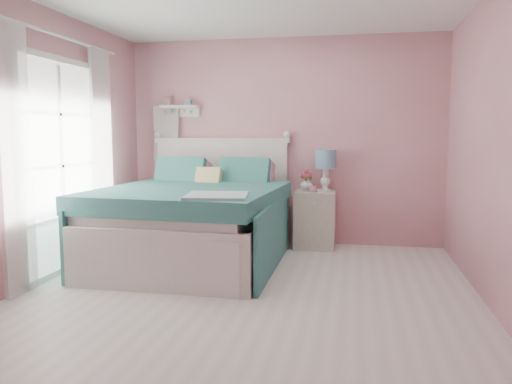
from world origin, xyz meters
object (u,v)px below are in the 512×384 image
(table_lamp, at_px, (326,162))
(teacup, at_px, (313,189))
(nightstand, at_px, (315,219))
(bed, at_px, (195,222))
(vase, at_px, (306,184))

(table_lamp, bearing_deg, teacup, -128.86)
(nightstand, bearing_deg, table_lamp, 27.03)
(nightstand, distance_m, teacup, 0.40)
(bed, xyz_separation_m, nightstand, (1.24, 0.90, -0.08))
(teacup, bearing_deg, vase, 127.67)
(nightstand, relative_size, vase, 4.21)
(teacup, bearing_deg, bed, -147.14)
(vase, xyz_separation_m, teacup, (0.09, -0.11, -0.05))
(table_lamp, bearing_deg, vase, -165.66)
(nightstand, bearing_deg, vase, 179.36)
(vase, bearing_deg, bed, -141.45)
(bed, bearing_deg, nightstand, 39.36)
(teacup, bearing_deg, table_lamp, 51.14)
(nightstand, xyz_separation_m, vase, (-0.11, 0.00, 0.43))
(bed, xyz_separation_m, table_lamp, (1.36, 0.96, 0.62))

